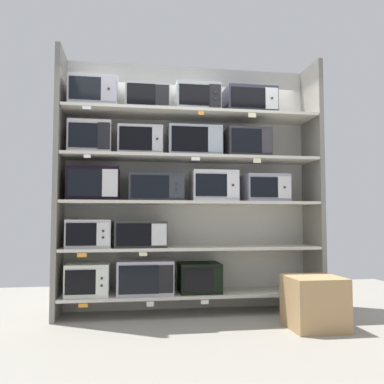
{
  "coord_description": "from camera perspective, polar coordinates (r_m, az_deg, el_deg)",
  "views": [
    {
      "loc": [
        -0.66,
        -4.33,
        0.98
      ],
      "look_at": [
        0.0,
        0.0,
        1.27
      ],
      "focal_mm": 38.75,
      "sensor_mm": 36.0,
      "label": 1
    }
  ],
  "objects": [
    {
      "name": "ground",
      "position": [
        3.53,
        2.62,
        -19.99
      ],
      "size": [
        6.67,
        6.0,
        0.02
      ],
      "primitive_type": "cube",
      "color": "gray"
    },
    {
      "name": "back_panel",
      "position": [
        4.65,
        -0.49,
        0.88
      ],
      "size": [
        2.87,
        0.04,
        2.71
      ],
      "primitive_type": "cube",
      "color": "beige",
      "rests_on": "ground"
    },
    {
      "name": "upright_left",
      "position": [
        4.4,
        -17.85,
        1.33
      ],
      "size": [
        0.05,
        0.49,
        2.71
      ],
      "primitive_type": "cube",
      "color": "gray",
      "rests_on": "ground"
    },
    {
      "name": "upright_right",
      "position": [
        4.79,
        16.33,
        0.9
      ],
      "size": [
        0.05,
        0.49,
        2.71
      ],
      "primitive_type": "cube",
      "color": "gray",
      "rests_on": "ground"
    },
    {
      "name": "shelf_0",
      "position": [
        4.45,
        -0.0,
        -13.82
      ],
      "size": [
        2.67,
        0.49,
        0.03
      ],
      "primitive_type": "cube",
      "color": "beige",
      "rests_on": "ground"
    },
    {
      "name": "microwave_0",
      "position": [
        4.38,
        -14.13,
        -11.56
      ],
      "size": [
        0.43,
        0.41,
        0.32
      ],
      "color": "silver",
      "rests_on": "shelf_0"
    },
    {
      "name": "microwave_1",
      "position": [
        4.37,
        -6.51,
        -11.52
      ],
      "size": [
        0.57,
        0.4,
        0.34
      ],
      "color": "#B6B2C0",
      "rests_on": "shelf_0"
    },
    {
      "name": "microwave_2",
      "position": [
        4.43,
        1.03,
        -11.67
      ],
      "size": [
        0.42,
        0.39,
        0.3
      ],
      "color": "black",
      "rests_on": "shelf_0"
    },
    {
      "name": "price_tag_0",
      "position": [
        4.18,
        -14.76,
        -14.87
      ],
      "size": [
        0.09,
        0.0,
        0.04
      ],
      "primitive_type": "cube",
      "color": "orange"
    },
    {
      "name": "price_tag_1",
      "position": [
        4.17,
        -5.78,
        -15.1
      ],
      "size": [
        0.07,
        0.0,
        0.05
      ],
      "primitive_type": "cube",
      "color": "white"
    },
    {
      "name": "price_tag_2",
      "position": [
        4.23,
        1.78,
        -14.9
      ],
      "size": [
        0.08,
        0.0,
        0.04
      ],
      "primitive_type": "cube",
      "color": "white"
    },
    {
      "name": "shelf_1",
      "position": [
        4.39,
        -0.0,
        -7.7
      ],
      "size": [
        2.67,
        0.49,
        0.03
      ],
      "primitive_type": "cube",
      "color": "beige"
    },
    {
      "name": "microwave_3",
      "position": [
        4.34,
        -13.93,
        -5.57
      ],
      "size": [
        0.44,
        0.42,
        0.28
      ],
      "color": "#B9B6BB",
      "rests_on": "shelf_1"
    },
    {
      "name": "microwave_4",
      "position": [
        4.33,
        -7.1,
        -5.75
      ],
      "size": [
        0.53,
        0.4,
        0.27
      ],
      "color": "#2F332F",
      "rests_on": "shelf_1"
    },
    {
      "name": "price_tag_3",
      "position": [
        4.12,
        -14.9,
        -8.39
      ],
      "size": [
        0.09,
        0.0,
        0.04
      ],
      "primitive_type": "cube",
      "color": "orange"
    },
    {
      "name": "price_tag_4",
      "position": [
        4.1,
        -6.74,
        -8.49
      ],
      "size": [
        0.08,
        0.0,
        0.04
      ],
      "primitive_type": "cube",
      "color": "beige"
    },
    {
      "name": "shelf_2",
      "position": [
        4.38,
        -0.0,
        -1.5
      ],
      "size": [
        2.67,
        0.49,
        0.03
      ],
      "primitive_type": "cube",
      "color": "beige"
    },
    {
      "name": "microwave_5",
      "position": [
        4.35,
        -13.36,
        1.05
      ],
      "size": [
        0.51,
        0.39,
        0.34
      ],
      "color": "black",
      "rests_on": "shelf_2"
    },
    {
      "name": "microwave_6",
      "position": [
        4.34,
        -5.02,
        0.56
      ],
      "size": [
        0.56,
        0.4,
        0.28
      ],
      "color": "#2E3138",
      "rests_on": "shelf_2"
    },
    {
      "name": "microwave_7",
      "position": [
        4.43,
        2.98,
        0.78
      ],
      "size": [
        0.48,
        0.36,
        0.33
      ],
      "color": "silver",
      "rests_on": "shelf_2"
    },
    {
      "name": "microwave_8",
      "position": [
        4.58,
        9.99,
        0.49
      ],
      "size": [
        0.47,
        0.38,
        0.29
      ],
      "color": "#9A99AF",
      "rests_on": "shelf_2"
    },
    {
      "name": "shelf_3",
      "position": [
        4.42,
        -0.0,
        4.65
      ],
      "size": [
        2.67,
        0.49,
        0.03
      ],
      "primitive_type": "cube",
      "color": "beige"
    },
    {
      "name": "microwave_9",
      "position": [
        4.42,
        -13.81,
        7.17
      ],
      "size": [
        0.43,
        0.34,
        0.33
      ],
      "color": "#BFB7BC",
      "rests_on": "shelf_3"
    },
    {
      "name": "microwave_10",
      "position": [
        4.4,
        -7.17,
        6.91
      ],
      "size": [
        0.46,
        0.35,
        0.3
      ],
      "color": "#B1B0B5",
      "rests_on": "shelf_3"
    },
    {
      "name": "microwave_11",
      "position": [
        4.45,
        0.27,
        6.87
      ],
      "size": [
        0.56,
        0.35,
        0.32
      ],
      "color": "#98A3AC",
      "rests_on": "shelf_3"
    },
    {
      "name": "microwave_12",
      "position": [
        4.58,
        7.45,
        6.55
      ],
      "size": [
        0.46,
        0.42,
        0.31
      ],
      "color": "#343036",
      "rests_on": "shelf_3"
    },
    {
      "name": "price_tag_5",
      "position": [
        4.14,
        -14.22,
        4.82
      ],
      "size": [
        0.07,
        0.0,
        0.03
      ],
      "primitive_type": "cube",
      "color": "white"
    },
    {
      "name": "price_tag_6",
      "position": [
        4.18,
        0.51,
        4.62
      ],
      "size": [
        0.09,
        0.0,
        0.04
      ],
      "primitive_type": "cube",
      "color": "white"
    },
    {
      "name": "price_tag_7",
      "position": [
        4.33,
        8.95,
        4.3
      ],
      "size": [
        0.08,
        0.0,
        0.05
      ],
      "primitive_type": "cube",
      "color": "beige"
    },
    {
      "name": "shelf_4",
      "position": [
        4.52,
        -0.0,
        10.61
      ],
      "size": [
        2.67,
        0.49,
        0.03
      ],
      "primitive_type": "cube",
      "color": "beige"
    },
    {
      "name": "microwave_13",
      "position": [
        4.53,
        -13.34,
        12.92
      ],
      "size": [
        0.49,
        0.44,
        0.31
      ],
      "color": "#9D9DA7",
      "rests_on": "shelf_4"
    },
    {
      "name": "microwave_14",
      "position": [
        4.51,
        -6.23,
        12.59
      ],
      "size": [
        0.45,
        0.36,
        0.26
      ],
      "color": "#99A0A1",
      "rests_on": "shelf_4"
    },
    {
      "name": "microwave_15",
      "position": [
        4.57,
        0.69,
        12.62
      ],
      "size": [
        0.47,
        0.35,
        0.3
      ],
      "color": "#99A1A1",
      "rests_on": "shelf_4"
    },
    {
      "name": "microwave_16",
      "position": [
        4.69,
        7.9,
        12.12
      ],
      "size": [
        0.54,
        0.38,
        0.29
      ],
      "color": "#292A37",
      "rests_on": "shelf_4"
    },
    {
      "name": "price_tag_8",
      "position": [
        4.24,
        -14.29,
        11.19
      ],
      "size": [
        0.08,
        0.0,
        0.03
      ],
      "primitive_type": "cube",
      "color": "white"
    },
    {
      "name": "price_tag_9",
      "position": [
        4.28,
        1.25,
        10.86
      ],
      "size": [
        0.06,
        0.0,
        0.04
      ],
      "primitive_type": "cube",
      "color": "orange"
    },
    {
      "name": "price_tag_10",
      "position": [
        4.4,
        8.29,
        10.44
      ],
      "size": [
        0.08,
        0.0,
        0.05
      ],
      "primitive_type": "cube",
      "color": "beige"
    },
    {
      "name": "shipping_carton",
      "position": [
        4.0,
        16.48,
        -14.36
      ],
      "size": [
        0.48,
        0.48,
        0.46
      ],
      "primitive_type": "cube",
      "color": "tan",
      "rests_on": "ground"
    }
  ]
}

